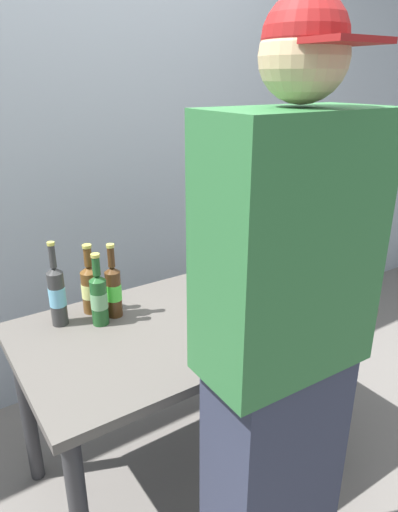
# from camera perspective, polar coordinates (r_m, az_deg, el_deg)

# --- Properties ---
(ground_plane) EXTENTS (8.00, 8.00, 0.00)m
(ground_plane) POSITION_cam_1_polar(r_m,az_deg,el_deg) (2.27, -0.70, -24.18)
(ground_plane) COLOR slate
(ground_plane) RESTS_ON ground
(desk) EXTENTS (1.34, 0.74, 0.74)m
(desk) POSITION_cam_1_polar(r_m,az_deg,el_deg) (1.87, -0.79, -10.12)
(desk) COLOR #56514C
(desk) RESTS_ON ground
(laptop) EXTENTS (0.37, 0.32, 0.20)m
(laptop) POSITION_cam_1_polar(r_m,az_deg,el_deg) (1.98, 6.10, -3.76)
(laptop) COLOR #383D4C
(laptop) RESTS_ON desk
(beer_bottle_green) EXTENTS (0.07, 0.07, 0.28)m
(beer_bottle_green) POSITION_cam_1_polar(r_m,az_deg,el_deg) (1.86, -13.38, -3.79)
(beer_bottle_green) COLOR brown
(beer_bottle_green) RESTS_ON desk
(beer_bottle_amber) EXTENTS (0.06, 0.06, 0.29)m
(beer_bottle_amber) POSITION_cam_1_polar(r_m,az_deg,el_deg) (1.76, -12.39, -5.08)
(beer_bottle_amber) COLOR #1E5123
(beer_bottle_amber) RESTS_ON desk
(beer_bottle_brown) EXTENTS (0.06, 0.06, 0.33)m
(beer_bottle_brown) POSITION_cam_1_polar(r_m,az_deg,el_deg) (1.79, -17.30, -4.59)
(beer_bottle_brown) COLOR #333333
(beer_bottle_brown) RESTS_ON desk
(beer_bottle_dark) EXTENTS (0.06, 0.06, 0.30)m
(beer_bottle_dark) POSITION_cam_1_polar(r_m,az_deg,el_deg) (1.80, -10.63, -4.12)
(beer_bottle_dark) COLOR #472B14
(beer_bottle_dark) RESTS_ON desk
(person_figure) EXTENTS (0.45, 0.29, 1.79)m
(person_figure) POSITION_cam_1_polar(r_m,az_deg,el_deg) (1.29, 10.06, -13.45)
(person_figure) COLOR #2D3347
(person_figure) RESTS_ON ground
(back_wall) EXTENTS (6.00, 0.10, 2.60)m
(back_wall) POSITION_cam_1_polar(r_m,az_deg,el_deg) (2.42, -12.93, 13.22)
(back_wall) COLOR #99A3AD
(back_wall) RESTS_ON ground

